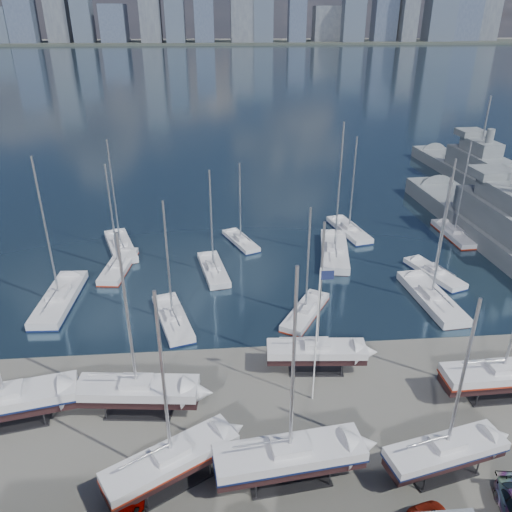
{
  "coord_description": "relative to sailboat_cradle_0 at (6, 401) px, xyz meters",
  "views": [
    {
      "loc": [
        -7.63,
        -40.13,
        29.52
      ],
      "look_at": [
        -3.7,
        8.0,
        6.06
      ],
      "focal_mm": 35.0,
      "sensor_mm": 36.0,
      "label": 1
    }
  ],
  "objects": [
    {
      "name": "ground",
      "position": [
        24.75,
        -1.6,
        -2.14
      ],
      "size": [
        1400.0,
        1400.0,
        0.0
      ],
      "primitive_type": "plane",
      "color": "#605E59",
      "rests_on": "ground"
    },
    {
      "name": "water",
      "position": [
        24.75,
        308.4,
        -2.29
      ],
      "size": [
        1400.0,
        600.0,
        0.4
      ],
      "primitive_type": "cube",
      "color": "#1A283D",
      "rests_on": "ground"
    },
    {
      "name": "far_shore",
      "position": [
        24.75,
        568.4,
        -1.04
      ],
      "size": [
        1400.0,
        80.0,
        2.2
      ],
      "primitive_type": "cube",
      "color": "#2D332D",
      "rests_on": "ground"
    },
    {
      "name": "skyline",
      "position": [
        16.92,
        562.16,
        36.95
      ],
      "size": [
        639.14,
        43.8,
        107.69
      ],
      "color": "#475166",
      "rests_on": "far_shore"
    },
    {
      "name": "sailboat_cradle_0",
      "position": [
        0.0,
        0.0,
        0.0
      ],
      "size": [
        11.16,
        5.06,
        17.31
      ],
      "rotation": [
        0.0,
        0.0,
        0.2
      ],
      "color": "#2D2D33",
      "rests_on": "ground"
    },
    {
      "name": "sailboat_cradle_1",
      "position": [
        13.36,
        -6.82,
        -0.1
      ],
      "size": [
        9.55,
        7.09,
        15.41
      ],
      "rotation": [
        0.0,
        0.0,
        0.53
      ],
      "color": "#2D2D33",
      "rests_on": "ground"
    },
    {
      "name": "sailboat_cradle_2",
      "position": [
        10.12,
        0.45,
        -0.06
      ],
      "size": [
        10.05,
        3.75,
        16.03
      ],
      "rotation": [
        0.0,
        0.0,
        -0.1
      ],
      "color": "#2D2D33",
      "rests_on": "ground"
    },
    {
      "name": "sailboat_cradle_3",
      "position": [
        21.44,
        -7.18,
        -0.02
      ],
      "size": [
        10.74,
        4.15,
        16.86
      ],
      "rotation": [
        0.0,
        0.0,
        0.12
      ],
      "color": "#2D2D33",
      "rests_on": "ground"
    },
    {
      "name": "sailboat_cradle_4",
      "position": [
        25.56,
        4.53,
        -0.13
      ],
      "size": [
        9.09,
        3.17,
        14.67
      ],
      "rotation": [
        0.0,
        0.0,
        -0.08
      ],
      "color": "#2D2D33",
      "rests_on": "ground"
    },
    {
      "name": "sailboat_cradle_5",
      "position": [
        32.41,
        -7.53,
        -0.15
      ],
      "size": [
        9.18,
        4.41,
        14.43
      ],
      "rotation": [
        0.0,
        0.0,
        0.23
      ],
      "color": "#2D2D33",
      "rests_on": "ground"
    },
    {
      "name": "sailboat_cradle_6",
      "position": [
        40.52,
        -0.14,
        -0.05
      ],
      "size": [
        10.24,
        3.13,
        16.4
      ],
      "rotation": [
        0.0,
        0.0,
        0.03
      ],
      "color": "#2D2D33",
      "rests_on": "ground"
    },
    {
      "name": "sailboat_moored_0",
      "position": [
        -1.06,
        18.43,
        -1.83
      ],
      "size": [
        3.82,
        11.99,
        17.73
      ],
      "rotation": [
        0.0,
        0.0,
        1.53
      ],
      "color": "black",
      "rests_on": "water"
    },
    {
      "name": "sailboat_moored_1",
      "position": [
        4.19,
        26.36,
        -1.83
      ],
      "size": [
        3.89,
        9.92,
        14.43
      ],
      "rotation": [
        0.0,
        0.0,
        1.45
      ],
      "color": "black",
      "rests_on": "water"
    },
    {
      "name": "sailboat_moored_2",
      "position": [
        3.48,
        32.41,
        -1.82
      ],
      "size": [
        6.16,
        11.01,
        16.03
      ],
      "rotation": [
        0.0,
        0.0,
        1.89
      ],
      "color": "black",
      "rests_on": "water"
    },
    {
      "name": "sailboat_moored_3",
      "position": [
        11.94,
        13.49,
        -1.83
      ],
      "size": [
        5.24,
        9.92,
        14.28
      ],
      "rotation": [
        0.0,
        0.0,
        1.85
      ],
      "color": "black",
      "rests_on": "water"
    },
    {
      "name": "sailboat_moored_4",
      "position": [
        16.3,
        24.42,
        -1.82
      ],
      "size": [
        4.25,
        9.6,
        14.01
      ],
      "rotation": [
        0.0,
        0.0,
        1.75
      ],
      "color": "black",
      "rests_on": "water"
    },
    {
      "name": "sailboat_moored_5",
      "position": [
        20.22,
        33.11,
        -1.83
      ],
      "size": [
        5.22,
        8.48,
        12.29
      ],
      "rotation": [
        0.0,
        0.0,
        1.96
      ],
      "color": "black",
      "rests_on": "water"
    },
    {
      "name": "sailboat_moored_6",
      "position": [
        26.22,
        13.7,
        -1.83
      ],
      "size": [
        6.63,
        8.72,
        13.04
      ],
      "rotation": [
        0.0,
        0.0,
        1.02
      ],
      "color": "black",
      "rests_on": "water"
    },
    {
      "name": "sailboat_moored_7",
      "position": [
        32.68,
        28.27,
        -1.81
      ],
      "size": [
        5.69,
        12.81,
        18.7
      ],
      "rotation": [
        0.0,
        0.0,
        1.39
      ],
      "color": "black",
      "rests_on": "water"
    },
    {
      "name": "sailboat_moored_8",
      "position": [
        36.56,
        35.64,
        -1.83
      ],
      "size": [
        4.95,
        10.46,
        15.08
      ],
      "rotation": [
        0.0,
        0.0,
        1.79
      ],
      "color": "black",
      "rests_on": "water"
    },
    {
      "name": "sailboat_moored_9",
      "position": [
        40.94,
        15.32,
        -1.81
      ],
      "size": [
        4.23,
        11.74,
        17.37
      ],
      "rotation": [
        0.0,
        0.0,
        1.66
      ],
      "color": "black",
      "rests_on": "water"
    },
    {
      "name": "sailboat_moored_10",
      "position": [
        43.75,
        21.24,
        -1.83
      ],
      "size": [
        5.29,
        9.32,
        13.44
      ],
      "rotation": [
        0.0,
        0.0,
        1.9
      ],
      "color": "black",
      "rests_on": "water"
    },
    {
      "name": "sailboat_moored_11",
      "position": [
        51.63,
        32.98,
        -1.83
      ],
      "size": [
        3.17,
        9.93,
        14.69
      ],
      "rotation": [
        0.0,
        0.0,
        1.61
      ],
      "color": "black",
      "rests_on": "water"
    },
    {
      "name": "naval_ship_east",
      "position": [
        56.58,
        29.56,
        -0.47
      ],
      "size": [
        9.79,
        49.04,
        18.39
      ],
      "rotation": [
        0.0,
        0.0,
        1.61
      ],
      "color": "slate",
      "rests_on": "water"
    },
    {
      "name": "naval_ship_west",
      "position": [
        66.85,
        57.75,
        -0.47
      ],
      "size": [
        9.43,
        42.97,
        17.84
      ],
      "rotation": [
        0.0,
        0.0,
        1.63
      ],
      "color": "slate",
      "rests_on": "water"
    },
    {
      "name": "flagpole",
      "position": [
        24.69,
        0.71,
        5.11
      ],
      "size": [
        1.1,
        0.12,
        12.53
      ],
      "color": "white",
      "rests_on": "ground"
    }
  ]
}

